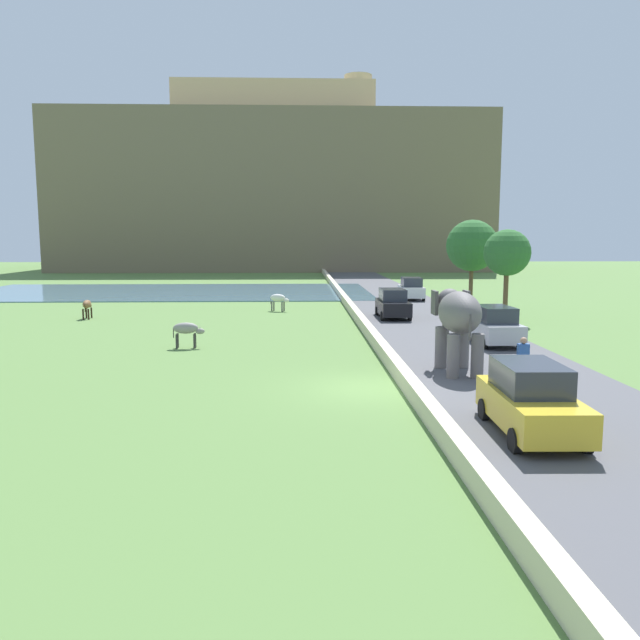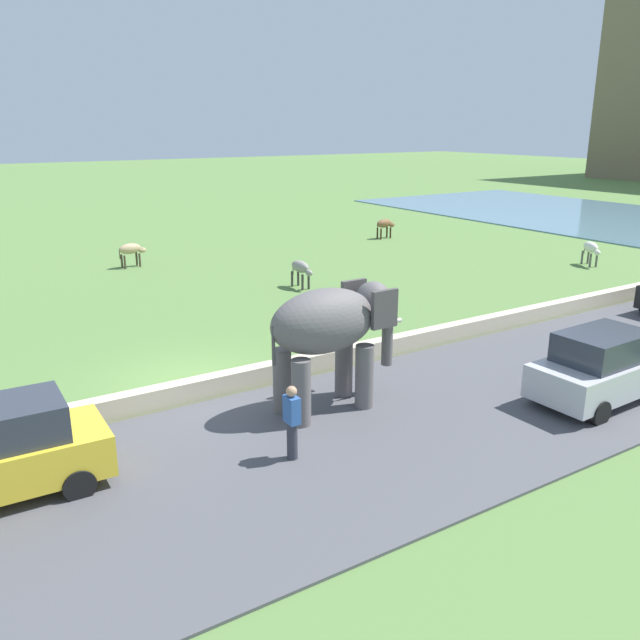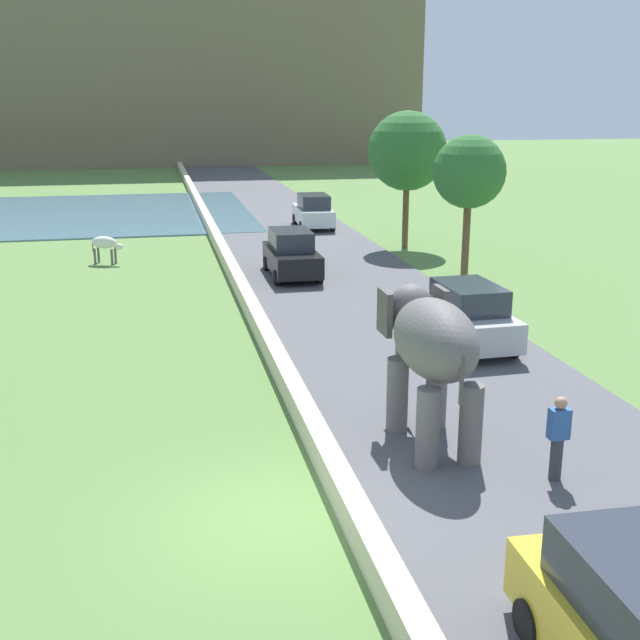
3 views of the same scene
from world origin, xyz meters
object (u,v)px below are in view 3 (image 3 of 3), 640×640
(elephant, at_px, (431,346))
(car_black, at_px, (292,254))
(car_white, at_px, (313,212))
(car_silver, at_px, (466,315))
(cow_white, at_px, (105,244))
(person_beside_elephant, at_px, (558,437))

(elephant, height_order, car_black, elephant)
(elephant, distance_m, car_white, 26.93)
(car_silver, bearing_deg, car_black, 108.17)
(car_black, bearing_deg, cow_white, 150.00)
(car_white, relative_size, car_black, 1.02)
(elephant, xyz_separation_m, car_silver, (3.16, 5.84, -1.14))
(elephant, height_order, car_white, elephant)
(person_beside_elephant, bearing_deg, elephant, 129.32)
(elephant, height_order, person_beside_elephant, elephant)
(person_beside_elephant, relative_size, car_silver, 0.40)
(elephant, bearing_deg, car_silver, 61.63)
(person_beside_elephant, xyz_separation_m, car_black, (-1.67, 17.50, 0.03))
(car_silver, relative_size, cow_white, 2.90)
(person_beside_elephant, height_order, car_silver, car_silver)
(car_white, bearing_deg, car_black, -105.60)
(car_silver, bearing_deg, elephant, -118.37)
(car_silver, xyz_separation_m, cow_white, (-10.21, 13.68, -0.06))
(car_white, height_order, cow_white, car_white)
(car_white, height_order, car_black, same)
(car_white, bearing_deg, elephant, -96.73)
(elephant, xyz_separation_m, cow_white, (-7.05, 19.52, -1.20))
(car_silver, height_order, cow_white, car_silver)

